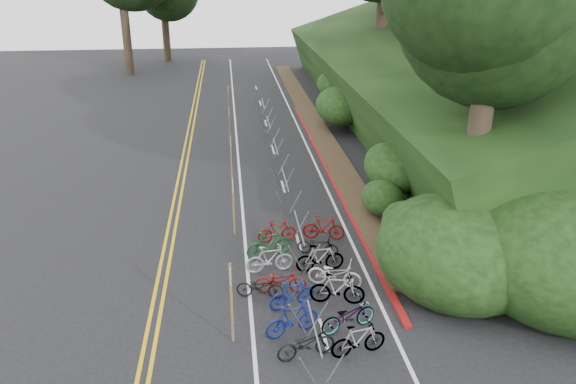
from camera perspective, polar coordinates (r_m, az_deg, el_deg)
name	(u,v)px	position (r m, az deg, el deg)	size (l,w,h in m)	color
ground	(219,303)	(18.73, -6.99, -11.16)	(120.00, 120.00, 0.00)	black
road_markings	(233,188)	(27.72, -5.59, 0.41)	(7.47, 80.00, 0.01)	gold
red_curb	(328,170)	(29.93, 4.08, 2.23)	(0.25, 28.00, 0.10)	maroon
embankment	(421,92)	(37.65, 13.38, 9.85)	(14.30, 48.14, 9.11)	black
bike_rack_front	(314,338)	(15.71, 2.70, -14.55)	(1.16, 2.56, 1.20)	gray
bike_racks_rest	(276,152)	(30.26, -1.26, 4.12)	(1.14, 23.00, 1.17)	gray
signpost_near	(231,298)	(16.23, -5.78, -10.65)	(0.08, 0.40, 2.59)	brown
signposts_rest	(230,137)	(30.95, -5.88, 5.54)	(0.08, 18.40, 2.50)	brown
bike_front	(260,287)	(18.69, -2.85, -9.57)	(1.59, 0.55, 0.83)	black
bike_valet	(309,277)	(19.02, 2.17, -8.66)	(3.21, 8.93, 1.08)	black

